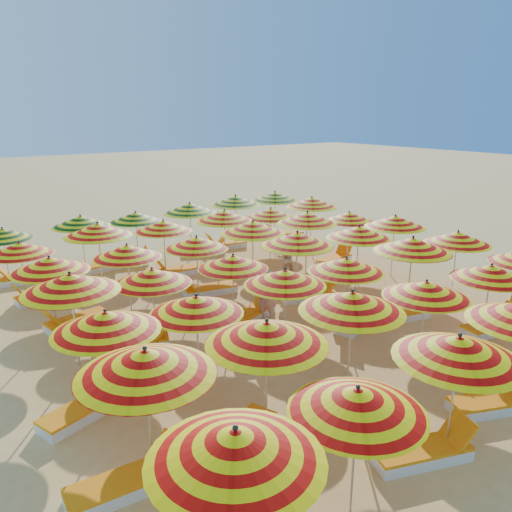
# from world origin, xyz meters

# --- Properties ---
(ground) EXTENTS (120.00, 120.00, 0.00)m
(ground) POSITION_xyz_m (0.00, 0.00, 0.00)
(ground) COLOR #EBBA68
(ground) RESTS_ON ground
(umbrella_0) EXTENTS (2.31, 2.31, 2.27)m
(umbrella_0) POSITION_xyz_m (-5.43, -6.90, 2.00)
(umbrella_0) COLOR silver
(umbrella_0) RESTS_ON ground
(umbrella_1) EXTENTS (2.08, 2.08, 2.09)m
(umbrella_1) POSITION_xyz_m (-3.42, -6.88, 1.84)
(umbrella_1) COLOR silver
(umbrella_1) RESTS_ON ground
(umbrella_2) EXTENTS (2.72, 2.72, 2.25)m
(umbrella_2) POSITION_xyz_m (-1.10, -6.88, 1.98)
(umbrella_2) COLOR silver
(umbrella_2) RESTS_ON ground
(umbrella_6) EXTENTS (2.50, 2.50, 2.31)m
(umbrella_6) POSITION_xyz_m (-5.52, -4.52, 2.03)
(umbrella_6) COLOR silver
(umbrella_6) RESTS_ON ground
(umbrella_7) EXTENTS (2.83, 2.83, 2.29)m
(umbrella_7) POSITION_xyz_m (-3.39, -4.70, 2.02)
(umbrella_7) COLOR silver
(umbrella_7) RESTS_ON ground
(umbrella_8) EXTENTS (2.68, 2.68, 2.30)m
(umbrella_8) POSITION_xyz_m (-1.12, -4.49, 2.02)
(umbrella_8) COLOR silver
(umbrella_8) RESTS_ON ground
(umbrella_9) EXTENTS (2.15, 2.15, 2.07)m
(umbrella_9) POSITION_xyz_m (1.18, -4.54, 1.82)
(umbrella_9) COLOR silver
(umbrella_9) RESTS_ON ground
(umbrella_10) EXTENTS (2.58, 2.58, 2.06)m
(umbrella_10) POSITION_xyz_m (3.57, -4.67, 1.82)
(umbrella_10) COLOR silver
(umbrella_10) RESTS_ON ground
(umbrella_12) EXTENTS (2.21, 2.21, 2.17)m
(umbrella_12) POSITION_xyz_m (-5.43, -2.39, 1.91)
(umbrella_12) COLOR silver
(umbrella_12) RESTS_ON ground
(umbrella_13) EXTENTS (2.03, 2.03, 2.10)m
(umbrella_13) POSITION_xyz_m (-3.56, -2.46, 1.84)
(umbrella_13) COLOR silver
(umbrella_13) RESTS_ON ground
(umbrella_14) EXTENTS (2.32, 2.32, 2.12)m
(umbrella_14) POSITION_xyz_m (-1.01, -2.18, 1.86)
(umbrella_14) COLOR silver
(umbrella_14) RESTS_ON ground
(umbrella_15) EXTENTS (2.07, 2.07, 2.11)m
(umbrella_15) POSITION_xyz_m (0.93, -2.26, 1.86)
(umbrella_15) COLOR silver
(umbrella_15) RESTS_ON ground
(umbrella_16) EXTENTS (2.30, 2.30, 2.34)m
(umbrella_16) POSITION_xyz_m (3.38, -2.40, 2.06)
(umbrella_16) COLOR silver
(umbrella_16) RESTS_ON ground
(umbrella_17) EXTENTS (2.07, 2.07, 2.16)m
(umbrella_17) POSITION_xyz_m (5.70, -2.29, 1.90)
(umbrella_17) COLOR silver
(umbrella_17) RESTS_ON ground
(umbrella_18) EXTENTS (2.30, 2.30, 2.32)m
(umbrella_18) POSITION_xyz_m (-5.46, -0.15, 2.04)
(umbrella_18) COLOR silver
(umbrella_18) RESTS_ON ground
(umbrella_19) EXTENTS (2.33, 2.33, 2.04)m
(umbrella_19) POSITION_xyz_m (-3.50, -0.08, 1.80)
(umbrella_19) COLOR silver
(umbrella_19) RESTS_ON ground
(umbrella_20) EXTENTS (2.10, 2.10, 2.03)m
(umbrella_20) POSITION_xyz_m (-1.21, -0.16, 1.79)
(umbrella_20) COLOR silver
(umbrella_20) RESTS_ON ground
(umbrella_21) EXTENTS (2.53, 2.53, 2.32)m
(umbrella_21) POSITION_xyz_m (1.14, 0.00, 2.05)
(umbrella_21) COLOR silver
(umbrella_21) RESTS_ON ground
(umbrella_22) EXTENTS (2.51, 2.51, 2.22)m
(umbrella_22) POSITION_xyz_m (3.56, -0.17, 1.96)
(umbrella_22) COLOR silver
(umbrella_22) RESTS_ON ground
(umbrella_23) EXTENTS (2.18, 2.18, 2.25)m
(umbrella_23) POSITION_xyz_m (5.71, 0.19, 1.98)
(umbrella_23) COLOR silver
(umbrella_23) RESTS_ON ground
(umbrella_24) EXTENTS (2.49, 2.49, 2.13)m
(umbrella_24) POSITION_xyz_m (-5.39, 2.11, 1.88)
(umbrella_24) COLOR silver
(umbrella_24) RESTS_ON ground
(umbrella_25) EXTENTS (1.99, 1.99, 2.08)m
(umbrella_25) POSITION_xyz_m (-3.22, 2.34, 1.83)
(umbrella_25) COLOR silver
(umbrella_25) RESTS_ON ground
(umbrella_26) EXTENTS (2.21, 2.21, 2.07)m
(umbrella_26) POSITION_xyz_m (-1.11, 2.09, 1.82)
(umbrella_26) COLOR silver
(umbrella_26) RESTS_ON ground
(umbrella_27) EXTENTS (2.28, 2.28, 2.29)m
(umbrella_27) POSITION_xyz_m (1.02, 2.15, 2.01)
(umbrella_27) COLOR silver
(umbrella_27) RESTS_ON ground
(umbrella_28) EXTENTS (2.31, 2.31, 2.28)m
(umbrella_28) POSITION_xyz_m (3.50, 2.32, 2.01)
(umbrella_28) COLOR silver
(umbrella_28) RESTS_ON ground
(umbrella_29) EXTENTS (1.94, 1.94, 2.04)m
(umbrella_29) POSITION_xyz_m (5.61, 2.32, 1.80)
(umbrella_29) COLOR silver
(umbrella_29) RESTS_ON ground
(umbrella_30) EXTENTS (2.49, 2.49, 2.04)m
(umbrella_30) POSITION_xyz_m (-5.67, 4.57, 1.80)
(umbrella_30) COLOR silver
(umbrella_30) RESTS_ON ground
(umbrella_31) EXTENTS (2.45, 2.45, 2.30)m
(umbrella_31) POSITION_xyz_m (-3.30, 4.68, 2.03)
(umbrella_31) COLOR silver
(umbrella_31) RESTS_ON ground
(umbrella_32) EXTENTS (2.58, 2.58, 2.12)m
(umbrella_32) POSITION_xyz_m (-1.04, 4.65, 1.86)
(umbrella_32) COLOR silver
(umbrella_32) RESTS_ON ground
(umbrella_33) EXTENTS (2.56, 2.56, 2.27)m
(umbrella_33) POSITION_xyz_m (1.27, 4.37, 2.00)
(umbrella_33) COLOR silver
(umbrella_33) RESTS_ON ground
(umbrella_34) EXTENTS (2.59, 2.59, 2.10)m
(umbrella_34) POSITION_xyz_m (3.40, 4.39, 1.85)
(umbrella_34) COLOR silver
(umbrella_34) RESTS_ON ground
(umbrella_35) EXTENTS (2.41, 2.41, 2.30)m
(umbrella_35) POSITION_xyz_m (5.69, 4.60, 2.02)
(umbrella_35) COLOR silver
(umbrella_35) RESTS_ON ground
(umbrella_36) EXTENTS (2.02, 2.02, 2.02)m
(umbrella_36) POSITION_xyz_m (-5.77, 6.92, 1.78)
(umbrella_36) COLOR silver
(umbrella_36) RESTS_ON ground
(umbrella_37) EXTENTS (2.67, 2.67, 2.17)m
(umbrella_37) POSITION_xyz_m (-3.23, 6.84, 1.91)
(umbrella_37) COLOR silver
(umbrella_37) RESTS_ON ground
(umbrella_38) EXTENTS (2.39, 2.39, 2.08)m
(umbrella_38) POSITION_xyz_m (-1.19, 6.80, 1.83)
(umbrella_38) COLOR silver
(umbrella_38) RESTS_ON ground
(umbrella_39) EXTENTS (2.30, 2.30, 2.25)m
(umbrella_39) POSITION_xyz_m (0.97, 6.51, 1.98)
(umbrella_39) COLOR silver
(umbrella_39) RESTS_ON ground
(umbrella_40) EXTENTS (2.60, 2.60, 2.28)m
(umbrella_40) POSITION_xyz_m (3.36, 6.88, 2.01)
(umbrella_40) COLOR silver
(umbrella_40) RESTS_ON ground
(umbrella_41) EXTENTS (2.35, 2.35, 2.25)m
(umbrella_41) POSITION_xyz_m (5.46, 6.86, 1.98)
(umbrella_41) COLOR silver
(umbrella_41) RESTS_ON ground
(lounger_1) EXTENTS (1.83, 1.10, 0.69)m
(lounger_1) POSITION_xyz_m (-1.60, -6.78, 0.15)
(lounger_1) COLOR white
(lounger_1) RESTS_ON ground
(lounger_2) EXTENTS (1.83, 1.16, 0.69)m
(lounger_2) POSITION_xyz_m (0.77, -6.64, 0.15)
(lounger_2) COLOR white
(lounger_2) RESTS_ON ground
(lounger_4) EXTENTS (1.76, 0.68, 0.69)m
(lounger_4) POSITION_xyz_m (-6.03, -4.63, 0.15)
(lounger_4) COLOR white
(lounger_4) RESTS_ON ground
(lounger_5) EXTENTS (1.83, 1.14, 0.69)m
(lounger_5) POSITION_xyz_m (-3.98, -4.62, 0.15)
(lounger_5) COLOR white
(lounger_5) RESTS_ON ground
(lounger_6) EXTENTS (1.80, 0.86, 0.69)m
(lounger_6) POSITION_xyz_m (4.17, -4.59, 0.15)
(lounger_6) COLOR white
(lounger_6) RESTS_ON ground
(lounger_7) EXTENTS (1.81, 0.91, 0.69)m
(lounger_7) POSITION_xyz_m (5.27, -4.53, 0.15)
(lounger_7) COLOR white
(lounger_7) RESTS_ON ground
(lounger_8) EXTENTS (1.83, 1.12, 0.69)m
(lounger_8) POSITION_xyz_m (-5.93, -2.24, 0.15)
(lounger_8) COLOR white
(lounger_8) RESTS_ON ground
(lounger_9) EXTENTS (1.82, 1.19, 0.69)m
(lounger_9) POSITION_xyz_m (-1.52, -2.41, 0.15)
(lounger_9) COLOR white
(lounger_9) RESTS_ON ground
(lounger_10) EXTENTS (1.83, 1.12, 0.69)m
(lounger_10) POSITION_xyz_m (1.44, -2.25, 0.15)
(lounger_10) COLOR white
(lounger_10) RESTS_ON ground
(lounger_11) EXTENTS (1.82, 0.95, 0.69)m
(lounger_11) POSITION_xyz_m (2.78, -2.60, 0.15)
(lounger_11) COLOR white
(lounger_11) RESTS_ON ground
(lounger_12) EXTENTS (1.83, 1.12, 0.69)m
(lounger_12) POSITION_xyz_m (-4.01, -0.00, 0.15)
(lounger_12) COLOR white
(lounger_12) RESTS_ON ground
(lounger_13) EXTENTS (1.83, 1.15, 0.69)m
(lounger_13) POSITION_xyz_m (-0.62, -0.17, 0.15)
(lounger_13) COLOR white
(lounger_13) RESTS_ON ground
(lounger_14) EXTENTS (1.83, 1.10, 0.69)m
(lounger_14) POSITION_xyz_m (1.73, 0.03, 0.15)
(lounger_14) COLOR white
(lounger_14) RESTS_ON ground
(lounger_15) EXTENTS (1.81, 0.93, 0.69)m
(lounger_15) POSITION_xyz_m (-4.89, 2.17, 0.15)
(lounger_15) COLOR white
(lounger_15) RESTS_ON ground
(lounger_16) EXTENTS (1.81, 0.87, 0.69)m
(lounger_16) POSITION_xyz_m (-0.61, 2.30, 0.15)
(lounger_16) COLOR white
(lounger_16) RESTS_ON ground
(lounger_17) EXTENTS (1.82, 0.98, 0.69)m
(lounger_17) POSITION_xyz_m (5.10, 2.46, 0.15)
(lounger_17) COLOR white
(lounger_17) RESTS_ON ground
(lounger_18) EXTENTS (1.78, 0.76, 0.69)m
(lounger_18) POSITION_xyz_m (-5.17, 4.70, 0.15)
(lounger_18) COLOR white
(lounger_18) RESTS_ON ground
(lounger_19) EXTENTS (1.78, 0.74, 0.69)m
(lounger_19) POSITION_xyz_m (-0.54, 4.61, 0.15)
(lounger_19) COLOR white
(lounger_19) RESTS_ON ground
(lounger_20) EXTENTS (1.79, 0.78, 0.69)m
(lounger_20) POSITION_xyz_m (-5.26, 6.88, 0.15)
(lounger_20) COLOR white
(lounger_20) RESTS_ON ground
(lounger_21) EXTENTS (1.77, 0.70, 0.69)m
(lounger_21) POSITION_xyz_m (-2.63, 6.73, 0.15)
(lounger_21) COLOR white
(lounger_21) RESTS_ON ground
(lounger_22) EXTENTS (1.83, 1.04, 0.69)m
(lounger_22) POSITION_xyz_m (-1.69, 6.76, 0.15)
(lounger_22) COLOR white
(lounger_22) RESTS_ON ground
(lounger_23) EXTENTS (1.82, 1.23, 0.69)m
(lounger_23) POSITION_xyz_m (1.56, 6.49, 0.15)
(lounger_23) COLOR white
(lounger_23) RESTS_ON ground
(lounger_24) EXTENTS (1.82, 0.97, 0.69)m
(lounger_24) POSITION_xyz_m (2.76, 6.81, 0.15)
(lounger_24) COLOR white
(lounger_24) RESTS_ON ground
(lounger_25) EXTENTS (1.81, 0.88, 0.69)m
(lounger_25) POSITION_xyz_m (5.96, 6.77, 0.15)
(lounger_25) COLOR white
(lounger_25) RESTS_ON ground
(beachgoer_b) EXTENTS (0.83, 0.78, 1.37)m
(beachgoer_b) POSITION_xyz_m (2.53, 2.28, 0.68)
(beachgoer_b) COLOR tan
(beachgoer_b) RESTS_ON ground
(beachgoer_a) EXTENTS (0.63, 0.65, 1.50)m
(beachgoer_a) POSITION_xyz_m (-0.35, -0.54, 0.75)
(beachgoer_a) COLOR tan
(beachgoer_a) RESTS_ON ground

